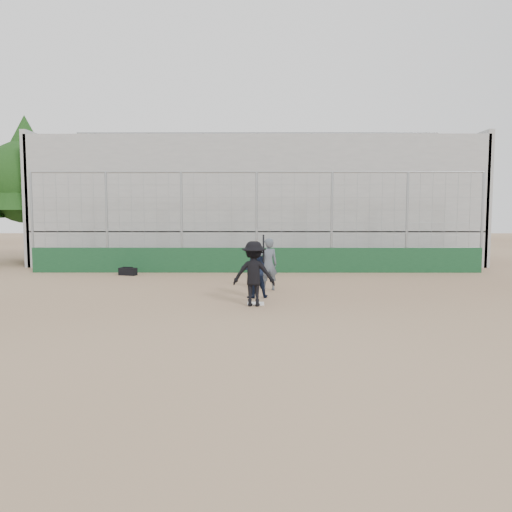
{
  "coord_description": "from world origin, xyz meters",
  "views": [
    {
      "loc": [
        0.06,
        -12.96,
        2.41
      ],
      "look_at": [
        0.0,
        1.4,
        1.15
      ],
      "focal_mm": 35.0,
      "sensor_mm": 36.0,
      "label": 1
    }
  ],
  "objects_px": {
    "umpire": "(268,267)",
    "equipment_bag": "(128,271)",
    "batter_at_plate": "(254,274)",
    "catcher_crouched": "(255,279)"
  },
  "relations": [
    {
      "from": "batter_at_plate",
      "to": "umpire",
      "type": "height_order",
      "value": "batter_at_plate"
    },
    {
      "from": "batter_at_plate",
      "to": "equipment_bag",
      "type": "distance_m",
      "value": 7.98
    },
    {
      "from": "umpire",
      "to": "catcher_crouched",
      "type": "bearing_deg",
      "value": 59.22
    },
    {
      "from": "umpire",
      "to": "equipment_bag",
      "type": "bearing_deg",
      "value": -49.1
    },
    {
      "from": "catcher_crouched",
      "to": "equipment_bag",
      "type": "height_order",
      "value": "catcher_crouched"
    },
    {
      "from": "catcher_crouched",
      "to": "batter_at_plate",
      "type": "bearing_deg",
      "value": -90.61
    },
    {
      "from": "batter_at_plate",
      "to": "catcher_crouched",
      "type": "distance_m",
      "value": 1.23
    },
    {
      "from": "batter_at_plate",
      "to": "equipment_bag",
      "type": "relative_size",
      "value": 2.51
    },
    {
      "from": "batter_at_plate",
      "to": "equipment_bag",
      "type": "bearing_deg",
      "value": 128.03
    },
    {
      "from": "batter_at_plate",
      "to": "umpire",
      "type": "distance_m",
      "value": 2.61
    }
  ]
}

